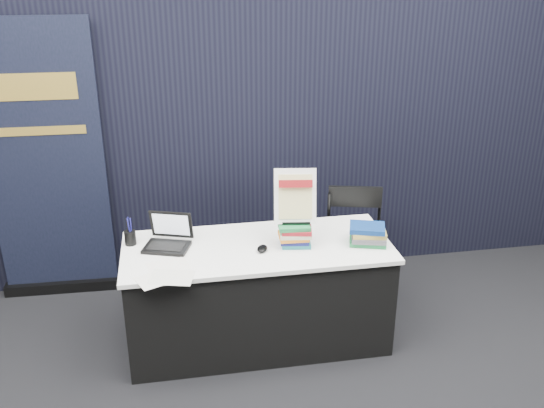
{
  "coord_description": "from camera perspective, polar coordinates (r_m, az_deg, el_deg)",
  "views": [
    {
      "loc": [
        -0.53,
        -3.05,
        2.6
      ],
      "look_at": [
        0.1,
        0.55,
        1.05
      ],
      "focal_mm": 40.0,
      "sensor_mm": 36.0,
      "label": 1
    }
  ],
  "objects": [
    {
      "name": "info_sign",
      "position": [
        3.96,
        2.19,
        0.66
      ],
      "size": [
        0.29,
        0.16,
        0.38
      ],
      "rotation": [
        0.0,
        0.0,
        -0.15
      ],
      "color": "black",
      "rests_on": "book_stack_tall"
    },
    {
      "name": "floor",
      "position": [
        4.04,
        -0.04,
        -17.02
      ],
      "size": [
        8.0,
        8.0,
        0.0
      ],
      "primitive_type": "plane",
      "color": "black",
      "rests_on": "ground"
    },
    {
      "name": "brochure_right",
      "position": [
        3.88,
        -9.74,
        -5.78
      ],
      "size": [
        0.28,
        0.22,
        0.0
      ],
      "primitive_type": "cube",
      "rotation": [
        0.0,
        0.0,
        0.2
      ],
      "color": "white",
      "rests_on": "display_table"
    },
    {
      "name": "display_table",
      "position": [
        4.26,
        -1.34,
        -8.42
      ],
      "size": [
        1.8,
        0.75,
        0.75
      ],
      "color": "black",
      "rests_on": "floor"
    },
    {
      "name": "brochure_left",
      "position": [
        3.75,
        -10.64,
        -6.91
      ],
      "size": [
        0.31,
        0.27,
        0.0
      ],
      "primitive_type": "cube",
      "rotation": [
        0.0,
        0.0,
        0.42
      ],
      "color": "white",
      "rests_on": "display_table"
    },
    {
      "name": "pen_cup",
      "position": [
        4.18,
        -13.2,
        -3.11
      ],
      "size": [
        0.08,
        0.08,
        0.1
      ],
      "primitive_type": "cylinder",
      "rotation": [
        0.0,
        0.0,
        -0.04
      ],
      "color": "black",
      "rests_on": "display_table"
    },
    {
      "name": "book_stack_tall",
      "position": [
        4.04,
        2.23,
        -2.91
      ],
      "size": [
        0.21,
        0.17,
        0.16
      ],
      "rotation": [
        0.0,
        0.0,
        -0.09
      ],
      "color": "#1D666E",
      "rests_on": "display_table"
    },
    {
      "name": "wall_back",
      "position": [
        7.12,
        -5.84,
        16.06
      ],
      "size": [
        8.0,
        0.02,
        3.5
      ],
      "primitive_type": "cube",
      "color": "beige",
      "rests_on": "floor"
    },
    {
      "name": "book_stack_short",
      "position": [
        4.12,
        9.06,
        -2.87
      ],
      "size": [
        0.27,
        0.23,
        0.13
      ],
      "rotation": [
        0.0,
        0.0,
        -0.23
      ],
      "color": "#1F763F",
      "rests_on": "display_table"
    },
    {
      "name": "brochure_mid",
      "position": [
        3.75,
        -9.44,
        -6.84
      ],
      "size": [
        0.3,
        0.24,
        0.0
      ],
      "primitive_type": "cube",
      "rotation": [
        0.0,
        0.0,
        -0.24
      ],
      "color": "silver",
      "rests_on": "display_table"
    },
    {
      "name": "stacking_chair",
      "position": [
        4.62,
        8.21,
        -3.92
      ],
      "size": [
        0.51,
        0.52,
        0.94
      ],
      "rotation": [
        0.0,
        0.0,
        -0.24
      ],
      "color": "black",
      "rests_on": "floor"
    },
    {
      "name": "laptop",
      "position": [
        4.1,
        -9.93,
        -3.25
      ],
      "size": [
        0.34,
        0.32,
        0.22
      ],
      "rotation": [
        0.0,
        0.0,
        -0.33
      ],
      "color": "black",
      "rests_on": "display_table"
    },
    {
      "name": "pullup_banner",
      "position": [
        4.92,
        -20.29,
        2.11
      ],
      "size": [
        0.92,
        0.13,
        2.17
      ],
      "rotation": [
        0.0,
        0.0,
        -0.03
      ],
      "color": "black",
      "rests_on": "floor"
    },
    {
      "name": "mouse",
      "position": [
        4.0,
        -0.93,
        -4.22
      ],
      "size": [
        0.1,
        0.12,
        0.03
      ],
      "primitive_type": "ellipsoid",
      "rotation": [
        0.0,
        0.0,
        -0.37
      ],
      "color": "black",
      "rests_on": "display_table"
    },
    {
      "name": "drape_partition",
      "position": [
        4.88,
        -3.31,
        6.34
      ],
      "size": [
        6.0,
        0.08,
        2.4
      ],
      "primitive_type": "cube",
      "color": "black",
      "rests_on": "floor"
    }
  ]
}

